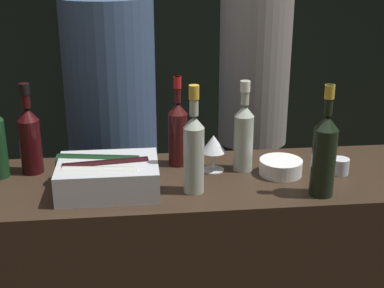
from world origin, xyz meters
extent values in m
cube|color=#B7BABF|center=(-0.29, 0.19, 1.03)|extent=(0.33, 0.25, 0.10)
cylinder|color=#B2B7AD|center=(-0.31, 0.14, 1.06)|extent=(0.25, 0.09, 0.06)
cylinder|color=black|center=(-0.30, 0.19, 1.06)|extent=(0.29, 0.10, 0.07)
cylinder|color=black|center=(-0.32, 0.24, 1.06)|extent=(0.29, 0.11, 0.07)
cylinder|color=white|center=(0.32, 0.26, 1.01)|extent=(0.15, 0.15, 0.05)
cylinder|color=gray|center=(0.32, 0.26, 1.03)|extent=(0.13, 0.13, 0.01)
cylinder|color=silver|center=(0.08, 0.32, 0.98)|extent=(0.08, 0.08, 0.00)
cylinder|color=silver|center=(0.08, 0.32, 1.02)|extent=(0.01, 0.01, 0.07)
cone|color=silver|center=(0.08, 0.32, 1.08)|extent=(0.09, 0.09, 0.06)
cylinder|color=silver|center=(0.53, 0.24, 1.01)|extent=(0.06, 0.06, 0.06)
sphere|color=#F9D67F|center=(0.53, 0.24, 1.01)|extent=(0.03, 0.03, 0.03)
cylinder|color=#9EA899|center=(-0.01, 0.15, 1.09)|extent=(0.07, 0.07, 0.22)
cone|color=#9EA899|center=(-0.01, 0.15, 1.23)|extent=(0.07, 0.07, 0.04)
cylinder|color=#9EA899|center=(-0.01, 0.15, 1.29)|extent=(0.03, 0.03, 0.10)
cylinder|color=gold|center=(-0.01, 0.15, 1.32)|extent=(0.03, 0.03, 0.04)
cylinder|color=#9EA899|center=(0.19, 0.32, 1.08)|extent=(0.07, 0.07, 0.20)
cone|color=#9EA899|center=(0.19, 0.32, 1.21)|extent=(0.07, 0.07, 0.04)
cylinder|color=#9EA899|center=(0.19, 0.32, 1.27)|extent=(0.03, 0.03, 0.08)
cylinder|color=white|center=(0.19, 0.32, 1.29)|extent=(0.04, 0.04, 0.04)
cylinder|color=black|center=(0.40, 0.08, 1.09)|extent=(0.08, 0.08, 0.23)
cone|color=black|center=(0.40, 0.08, 1.23)|extent=(0.08, 0.08, 0.05)
cylinder|color=black|center=(0.40, 0.08, 1.30)|extent=(0.03, 0.03, 0.10)
cylinder|color=gold|center=(0.40, 0.08, 1.33)|extent=(0.03, 0.03, 0.04)
cylinder|color=black|center=(-0.57, 0.38, 1.08)|extent=(0.08, 0.08, 0.20)
cone|color=black|center=(-0.57, 0.38, 1.20)|extent=(0.08, 0.08, 0.05)
cylinder|color=black|center=(-0.57, 0.38, 1.27)|extent=(0.03, 0.03, 0.09)
cylinder|color=black|center=(-0.57, 0.38, 1.29)|extent=(0.04, 0.04, 0.04)
cylinder|color=#380F0F|center=(-0.04, 0.40, 1.08)|extent=(0.07, 0.07, 0.20)
cone|color=#380F0F|center=(-0.04, 0.40, 1.20)|extent=(0.07, 0.07, 0.04)
cylinder|color=#380F0F|center=(-0.04, 0.40, 1.27)|extent=(0.02, 0.02, 0.10)
cylinder|color=red|center=(-0.04, 0.40, 1.30)|extent=(0.03, 0.03, 0.04)
cube|color=black|center=(-0.30, 0.87, 0.41)|extent=(0.30, 0.22, 0.81)
cylinder|color=#334766|center=(-0.30, 0.87, 1.18)|extent=(0.40, 0.40, 0.74)
cube|color=black|center=(0.38, 0.99, 0.42)|extent=(0.25, 0.18, 0.85)
cylinder|color=slate|center=(0.38, 0.99, 1.23)|extent=(0.33, 0.33, 0.77)
cube|color=black|center=(-0.38, 2.32, 0.41)|extent=(0.25, 0.19, 0.82)
cylinder|color=#60564C|center=(-0.38, 2.32, 1.20)|extent=(0.34, 0.34, 0.75)
camera|label=1|loc=(-0.19, -1.46, 1.74)|focal=50.00mm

